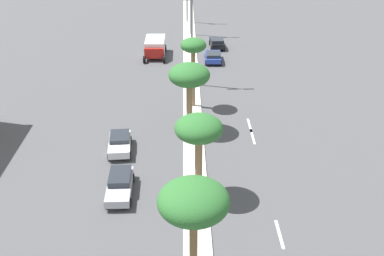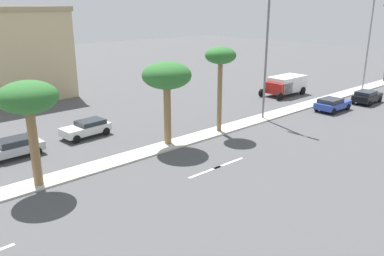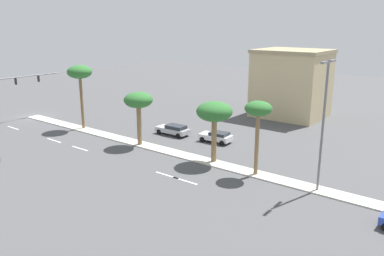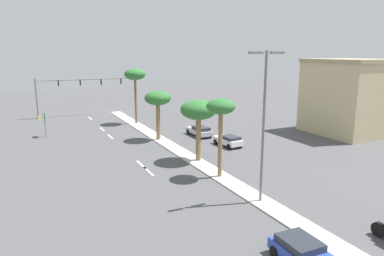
% 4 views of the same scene
% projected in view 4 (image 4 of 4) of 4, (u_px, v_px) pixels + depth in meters
% --- Properties ---
extents(ground_plane, '(160.00, 160.00, 0.00)m').
position_uv_depth(ground_plane, '(197.00, 163.00, 35.61)').
color(ground_plane, '#4C4C4F').
extents(median_curb, '(1.80, 87.03, 0.12)m').
position_uv_depth(median_curb, '(254.00, 197.00, 27.09)').
color(median_curb, beige).
rests_on(median_curb, ground).
extents(lane_stripe_front, '(0.20, 2.80, 0.01)m').
position_uv_depth(lane_stripe_front, '(90.00, 118.00, 59.58)').
color(lane_stripe_front, silver).
rests_on(lane_stripe_front, ground).
extents(lane_stripe_right, '(0.20, 2.80, 0.01)m').
position_uv_depth(lane_stripe_right, '(102.00, 129.00, 51.09)').
color(lane_stripe_right, silver).
rests_on(lane_stripe_right, ground).
extents(lane_stripe_mid, '(0.20, 2.80, 0.01)m').
position_uv_depth(lane_stripe_mid, '(110.00, 137.00, 46.61)').
color(lane_stripe_mid, silver).
rests_on(lane_stripe_mid, ground).
extents(lane_stripe_outboard, '(0.20, 2.80, 0.01)m').
position_uv_depth(lane_stripe_outboard, '(141.00, 165.00, 35.01)').
color(lane_stripe_outboard, silver).
rests_on(lane_stripe_outboard, ground).
extents(lane_stripe_rear, '(0.20, 2.80, 0.01)m').
position_uv_depth(lane_stripe_rear, '(148.00, 171.00, 33.10)').
color(lane_stripe_rear, silver).
rests_on(lane_stripe_rear, ground).
extents(traffic_signal_gantry, '(18.09, 0.53, 6.70)m').
position_uv_depth(traffic_signal_gantry, '(69.00, 90.00, 60.20)').
color(traffic_signal_gantry, slate).
rests_on(traffic_signal_gantry, ground).
extents(directional_road_sign, '(0.10, 1.22, 3.29)m').
position_uv_depth(directional_road_sign, '(45.00, 120.00, 46.00)').
color(directional_road_sign, gray).
rests_on(directional_road_sign, ground).
extents(commercial_building, '(8.98, 10.14, 10.08)m').
position_uv_depth(commercial_building, '(348.00, 97.00, 47.62)').
color(commercial_building, '#C6B284').
rests_on(commercial_building, ground).
extents(palm_tree_leading, '(3.23, 3.23, 8.44)m').
position_uv_depth(palm_tree_leading, '(135.00, 76.00, 53.44)').
color(palm_tree_leading, brown).
rests_on(palm_tree_leading, median_curb).
extents(palm_tree_mid, '(3.31, 3.31, 6.18)m').
position_uv_depth(palm_tree_mid, '(158.00, 99.00, 43.74)').
color(palm_tree_mid, olive).
rests_on(palm_tree_mid, median_curb).
extents(palm_tree_far, '(3.63, 3.63, 6.22)m').
position_uv_depth(palm_tree_far, '(198.00, 111.00, 35.07)').
color(palm_tree_far, olive).
rests_on(palm_tree_far, median_curb).
extents(palm_tree_trailing, '(2.50, 2.50, 6.97)m').
position_uv_depth(palm_tree_trailing, '(221.00, 110.00, 30.20)').
color(palm_tree_trailing, olive).
rests_on(palm_tree_trailing, median_curb).
extents(street_lamp_rear, '(2.90, 0.24, 10.95)m').
position_uv_depth(street_lamp_rear, '(264.00, 117.00, 24.96)').
color(street_lamp_rear, slate).
rests_on(street_lamp_rear, median_curb).
extents(sedan_silver_trailing, '(1.95, 4.55, 1.34)m').
position_uv_depth(sedan_silver_trailing, '(199.00, 131.00, 46.85)').
color(sedan_silver_trailing, '#B2B2B7').
rests_on(sedan_silver_trailing, ground).
extents(sedan_white_outboard, '(2.16, 4.00, 1.30)m').
position_uv_depth(sedan_white_outboard, '(228.00, 140.00, 41.80)').
color(sedan_white_outboard, silver).
rests_on(sedan_white_outboard, ground).
extents(sedan_blue_near, '(2.15, 3.96, 1.30)m').
position_uv_depth(sedan_blue_near, '(304.00, 253.00, 18.36)').
color(sedan_blue_near, '#2D47AD').
rests_on(sedan_blue_near, ground).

